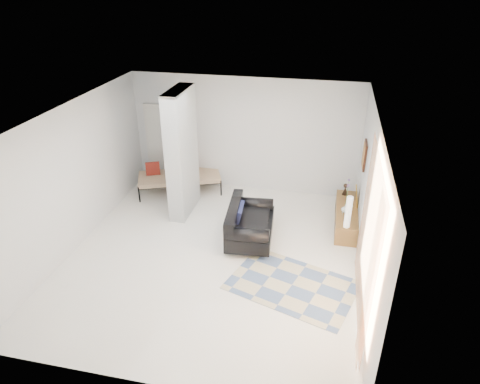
# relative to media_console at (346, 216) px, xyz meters

# --- Properties ---
(floor) EXTENTS (6.00, 6.00, 0.00)m
(floor) POSITION_rel_media_console_xyz_m (-2.52, -1.70, -0.20)
(floor) COLOR white
(floor) RESTS_ON ground
(ceiling) EXTENTS (6.00, 6.00, 0.00)m
(ceiling) POSITION_rel_media_console_xyz_m (-2.52, -1.70, 2.60)
(ceiling) COLOR white
(ceiling) RESTS_ON wall_back
(wall_back) EXTENTS (6.00, 0.00, 6.00)m
(wall_back) POSITION_rel_media_console_xyz_m (-2.52, 1.30, 1.20)
(wall_back) COLOR silver
(wall_back) RESTS_ON ground
(wall_front) EXTENTS (6.00, 0.00, 6.00)m
(wall_front) POSITION_rel_media_console_xyz_m (-2.52, -4.70, 1.20)
(wall_front) COLOR silver
(wall_front) RESTS_ON ground
(wall_left) EXTENTS (0.00, 6.00, 6.00)m
(wall_left) POSITION_rel_media_console_xyz_m (-5.27, -1.70, 1.20)
(wall_left) COLOR silver
(wall_left) RESTS_ON ground
(wall_right) EXTENTS (0.00, 6.00, 6.00)m
(wall_right) POSITION_rel_media_console_xyz_m (0.23, -1.70, 1.20)
(wall_right) COLOR silver
(wall_right) RESTS_ON ground
(partition_column) EXTENTS (0.35, 1.20, 2.80)m
(partition_column) POSITION_rel_media_console_xyz_m (-3.62, -0.10, 1.20)
(partition_column) COLOR #AFB4B6
(partition_column) RESTS_ON floor
(hallway_door) EXTENTS (0.85, 0.06, 2.04)m
(hallway_door) POSITION_rel_media_console_xyz_m (-4.62, 1.26, 0.82)
(hallway_door) COLOR silver
(hallway_door) RESTS_ON floor
(curtain) EXTENTS (0.00, 2.55, 2.55)m
(curtain) POSITION_rel_media_console_xyz_m (0.15, -2.85, 1.25)
(curtain) COLOR #FF8D43
(curtain) RESTS_ON wall_right
(wall_art) EXTENTS (0.04, 0.45, 0.55)m
(wall_art) POSITION_rel_media_console_xyz_m (0.20, -0.00, 1.45)
(wall_art) COLOR black
(wall_art) RESTS_ON wall_right
(media_console) EXTENTS (0.45, 1.72, 0.80)m
(media_console) POSITION_rel_media_console_xyz_m (0.00, 0.00, 0.00)
(media_console) COLOR brown
(media_console) RESTS_ON floor
(loveseat) EXTENTS (1.00, 1.57, 0.76)m
(loveseat) POSITION_rel_media_console_xyz_m (-1.98, -0.99, 0.15)
(loveseat) COLOR silver
(loveseat) RESTS_ON floor
(daybed) EXTENTS (2.16, 1.53, 0.77)m
(daybed) POSITION_rel_media_console_xyz_m (-4.08, 0.76, 0.20)
(daybed) COLOR black
(daybed) RESTS_ON floor
(area_rug) EXTENTS (2.47, 2.01, 0.01)m
(area_rug) POSITION_rel_media_console_xyz_m (-0.92, -2.28, -0.20)
(area_rug) COLOR #C1B793
(area_rug) RESTS_ON floor
(cylinder_lamp) EXTENTS (0.12, 0.12, 0.67)m
(cylinder_lamp) POSITION_rel_media_console_xyz_m (-0.02, -0.75, 0.53)
(cylinder_lamp) COLOR silver
(cylinder_lamp) RESTS_ON media_console
(bronze_figurine) EXTENTS (0.14, 0.14, 0.27)m
(bronze_figurine) POSITION_rel_media_console_xyz_m (-0.05, 0.64, 0.33)
(bronze_figurine) COLOR black
(bronze_figurine) RESTS_ON media_console
(vase) EXTENTS (0.18, 0.18, 0.17)m
(vase) POSITION_rel_media_console_xyz_m (-0.05, -0.18, 0.28)
(vase) COLOR white
(vase) RESTS_ON media_console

